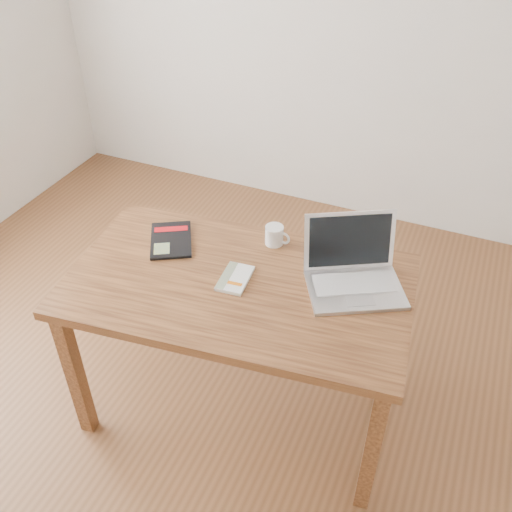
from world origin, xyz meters
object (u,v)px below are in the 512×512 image
at_px(desk, 239,298).
at_px(laptop, 353,272).
at_px(black_guidebook, 171,240).
at_px(coffee_mug, 275,235).
at_px(white_guidebook, 235,278).

xyz_separation_m(desk, laptop, (0.41, 0.17, 0.14)).
height_order(desk, black_guidebook, black_guidebook).
bearing_deg(laptop, coffee_mug, 133.61).
distance_m(desk, white_guidebook, 0.10).
relative_size(black_guidebook, laptop, 0.67).
xyz_separation_m(desk, white_guidebook, (-0.02, 0.01, 0.10)).
bearing_deg(black_guidebook, white_guidebook, -48.61).
relative_size(desk, black_guidebook, 4.63).
height_order(black_guidebook, laptop, laptop).
bearing_deg(desk, coffee_mug, 76.19).
distance_m(black_guidebook, coffee_mug, 0.45).
bearing_deg(white_guidebook, desk, -21.64).
bearing_deg(black_guidebook, laptop, -26.48).
bearing_deg(desk, black_guidebook, 154.63).
bearing_deg(laptop, white_guidebook, 172.55).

